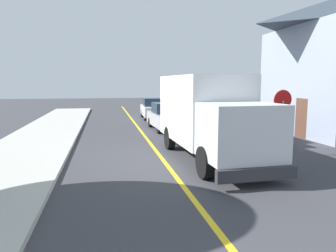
{
  "coord_description": "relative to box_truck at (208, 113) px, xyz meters",
  "views": [
    {
      "loc": [
        -2.14,
        -1.88,
        2.93
      ],
      "look_at": [
        0.05,
        9.15,
        1.4
      ],
      "focal_mm": 34.32,
      "sensor_mm": 36.0,
      "label": 1
    }
  ],
  "objects": [
    {
      "name": "box_truck",
      "position": [
        0.0,
        0.0,
        0.0
      ],
      "size": [
        2.68,
        7.27,
        3.2
      ],
      "color": "white",
      "rests_on": "ground"
    },
    {
      "name": "centre_line_yellow",
      "position": [
        -1.79,
        0.1,
        -1.76
      ],
      "size": [
        0.16,
        56.0,
        0.01
      ],
      "primitive_type": "cube",
      "color": "gold",
      "rests_on": "ground"
    },
    {
      "name": "parked_car_near",
      "position": [
        -0.12,
        7.75,
        -0.97
      ],
      "size": [
        1.98,
        4.47,
        1.67
      ],
      "color": "#B7B7BC",
      "rests_on": "ground"
    },
    {
      "name": "stop_sign",
      "position": [
        3.05,
        -0.13,
        0.09
      ],
      "size": [
        0.8,
        0.1,
        2.65
      ],
      "color": "gray",
      "rests_on": "ground"
    },
    {
      "name": "parked_car_mid",
      "position": [
        0.01,
        14.07,
        -0.97
      ],
      "size": [
        1.93,
        4.45,
        1.67
      ],
      "color": "silver",
      "rests_on": "ground"
    },
    {
      "name": "parked_van_across",
      "position": [
        3.41,
        3.18,
        -0.97
      ],
      "size": [
        1.86,
        4.42,
        1.67
      ],
      "color": "silver",
      "rests_on": "ground"
    }
  ]
}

